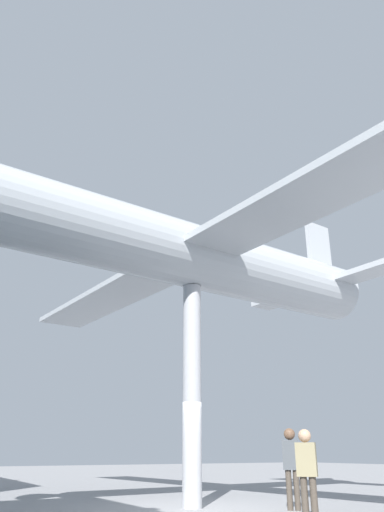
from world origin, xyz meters
TOP-DOWN VIEW (x-y plane):
  - ground_plane at (0.00, 0.00)m, footprint 80.00×80.00m
  - support_pylon_central at (0.00, 0.00)m, footprint 0.50×0.50m
  - suspended_airplane at (-0.03, 0.28)m, footprint 20.19×14.80m
  - visitor_person at (-3.49, -0.62)m, footprint 0.45×0.43m
  - visitor_second at (-1.63, -1.84)m, footprint 0.43×0.45m

SIDE VIEW (x-z plane):
  - ground_plane at x=0.00m, z-range 0.00..0.00m
  - visitor_person at x=-3.49m, z-range 0.13..1.86m
  - visitor_second at x=-1.63m, z-range 0.16..1.99m
  - support_pylon_central at x=0.00m, z-range 0.00..5.68m
  - suspended_airplane at x=-0.03m, z-range 4.90..8.37m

